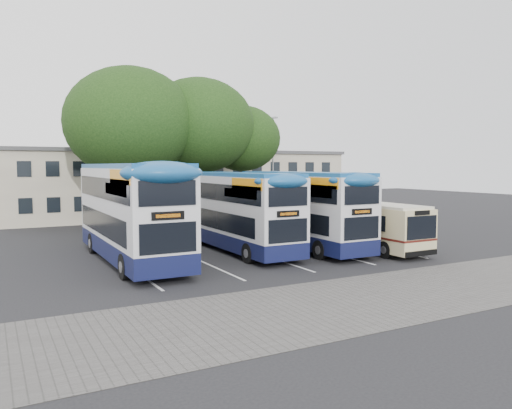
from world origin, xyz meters
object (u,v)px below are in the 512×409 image
Objects in this scene: bus_dd_mid at (238,208)px; bus_single at (361,222)px; tree_right at (242,139)px; lamp_post at (273,162)px; tree_left at (130,123)px; tree_mid at (199,126)px; bus_dd_right at (301,206)px; bus_dd_left at (130,208)px.

bus_dd_mid is 1.17× the size of bus_single.
tree_right is 1.08× the size of bus_single.
tree_right is 0.92× the size of bus_dd_mid.
bus_single is (-3.62, -16.27, -3.57)m from lamp_post.
tree_left reaches higher than tree_mid.
bus_dd_mid is (3.05, -11.19, -5.40)m from tree_left.
tree_left reaches higher than bus_dd_right.
tree_mid is at bearing 54.71° from bus_dd_left.
tree_mid is 1.09× the size of bus_dd_right.
tree_right is at bearing -158.88° from lamp_post.
bus_dd_right is (-6.65, -14.60, -2.67)m from lamp_post.
bus_dd_left is 6.05m from bus_dd_mid.
tree_right reaches higher than lamp_post.
tree_left reaches higher than tree_right.
bus_dd_mid reaches higher than bus_single.
tree_left is 1.12× the size of bus_dd_mid.
bus_dd_right is at bearing -84.06° from tree_mid.
tree_right reaches higher than bus_dd_left.
tree_mid reaches higher than bus_single.
tree_right is at bearing 6.41° from tree_left.
lamp_post is 0.86× the size of bus_dd_right.
tree_left reaches higher than lamp_post.
bus_dd_right is at bearing -102.05° from tree_right.
lamp_post is at bearing 65.50° from bus_dd_right.
lamp_post is 13.84m from tree_left.
tree_mid is at bearing -164.55° from lamp_post.
bus_dd_left is (-12.47, -12.54, -4.29)m from tree_right.
bus_single is at bearing -89.08° from tree_right.
bus_dd_mid is at bearing -74.77° from tree_left.
tree_left is at bearing 75.37° from bus_dd_left.
bus_single is (0.24, -14.78, -5.44)m from tree_right.
bus_dd_left is at bearing 170.00° from bus_single.
lamp_post is 8.69m from tree_mid.
tree_left is 1.22× the size of tree_right.
tree_mid is at bearing 95.94° from bus_dd_right.
tree_left is 12.79m from bus_dd_mid.
bus_single is (3.04, -1.67, -0.90)m from bus_dd_right.
tree_mid is 15.39m from bus_dd_left.
bus_dd_left is (-8.38, -11.83, -5.16)m from tree_mid.
tree_left is 9.57m from tree_right.
tree_left reaches higher than bus_dd_left.
bus_dd_right is at bearing -3.38° from bus_dd_left.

